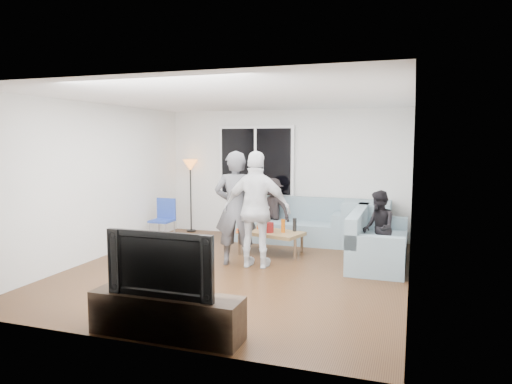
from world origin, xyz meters
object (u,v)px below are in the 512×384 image
(spectator_back, at_px, (272,209))
(floor_lamp, at_px, (191,196))
(side_chair, at_px, (162,221))
(player_left, at_px, (235,208))
(player_right, at_px, (257,210))
(sofa_back_section, at_px, (285,220))
(sofa_right_section, at_px, (379,237))
(spectator_right, at_px, (378,228))
(television, at_px, (165,262))
(coffee_table, at_px, (271,242))
(tv_console, at_px, (166,315))

(spectator_back, bearing_deg, floor_lamp, -172.34)
(side_chair, xyz_separation_m, player_left, (1.90, -0.98, 0.48))
(floor_lamp, relative_size, player_right, 0.86)
(spectator_back, bearing_deg, side_chair, -137.46)
(side_chair, bearing_deg, sofa_back_section, 23.94)
(sofa_back_section, height_order, sofa_right_section, same)
(sofa_back_section, height_order, player_left, player_left)
(sofa_right_section, distance_m, spectator_back, 2.44)
(floor_lamp, relative_size, spectator_right, 1.30)
(sofa_right_section, bearing_deg, television, 153.33)
(side_chair, distance_m, player_right, 2.54)
(floor_lamp, height_order, television, floor_lamp)
(sofa_back_section, distance_m, floor_lamp, 2.24)
(coffee_table, relative_size, spectator_back, 0.89)
(coffee_table, distance_m, tv_console, 3.68)
(player_right, bearing_deg, spectator_right, -161.73)
(side_chair, xyz_separation_m, player_right, (2.27, -1.02, 0.48))
(side_chair, height_order, player_left, player_left)
(player_right, relative_size, spectator_back, 1.47)
(sofa_right_section, xyz_separation_m, floor_lamp, (-4.07, 1.39, 0.36))
(side_chair, bearing_deg, floor_lamp, 90.04)
(sofa_right_section, relative_size, coffee_table, 1.82)
(coffee_table, distance_m, player_right, 1.15)
(coffee_table, relative_size, television, 0.95)
(spectator_back, relative_size, television, 1.07)
(floor_lamp, xyz_separation_m, television, (2.23, -5.04, -0.01))
(sofa_right_section, bearing_deg, player_left, 111.06)
(sofa_back_section, bearing_deg, floor_lamp, 172.87)
(player_right, xyz_separation_m, tv_console, (-0.04, -2.78, -0.69))
(spectator_back, bearing_deg, player_left, -75.60)
(coffee_table, xyz_separation_m, spectator_back, (-0.31, 1.12, 0.42))
(floor_lamp, bearing_deg, television, -66.12)
(floor_lamp, distance_m, player_left, 2.93)
(player_left, distance_m, player_right, 0.38)
(player_left, height_order, spectator_back, player_left)
(sofa_back_section, xyz_separation_m, spectator_right, (1.88, -1.29, 0.18))
(player_right, bearing_deg, player_left, -9.14)
(tv_console, bearing_deg, floor_lamp, 113.88)
(sofa_back_section, height_order, player_right, player_right)
(sofa_back_section, bearing_deg, player_left, -98.64)
(sofa_back_section, xyz_separation_m, sofa_right_section, (1.88, -1.11, 0.00))
(player_left, xyz_separation_m, spectator_back, (0.02, 1.98, -0.29))
(player_left, distance_m, tv_console, 2.92)
(coffee_table, height_order, spectator_right, spectator_right)
(sofa_right_section, relative_size, tv_console, 1.25)
(player_left, xyz_separation_m, television, (0.33, -2.82, -0.14))
(sofa_back_section, distance_m, player_left, 2.03)
(television, bearing_deg, sofa_back_section, 90.46)
(player_right, xyz_separation_m, spectator_right, (1.80, 0.70, -0.31))
(side_chair, bearing_deg, sofa_right_section, -1.92)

